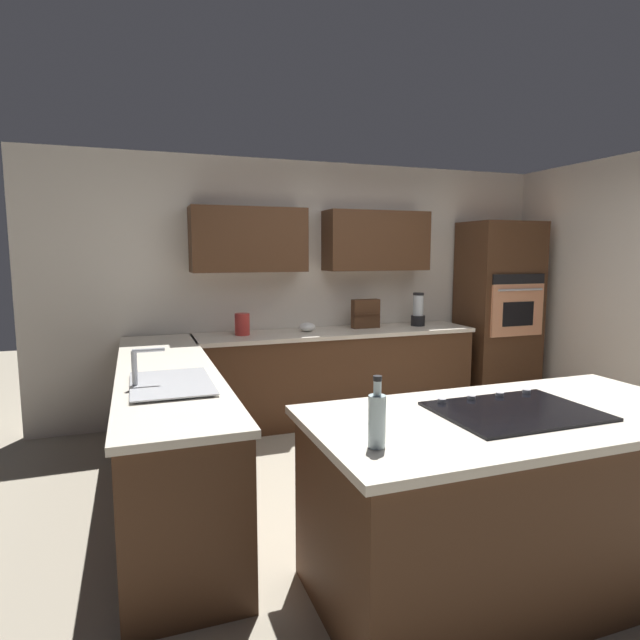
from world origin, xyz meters
TOP-DOWN VIEW (x-y plane):
  - ground_plane at (0.00, 0.00)m, footprint 14.00×14.00m
  - wall_back at (0.06, -2.05)m, footprint 6.00×0.44m
  - lower_cabinets_back at (0.10, -1.72)m, footprint 2.80×0.60m
  - countertop_back at (0.10, -1.72)m, footprint 2.84×0.64m
  - lower_cabinets_side at (1.82, -0.55)m, footprint 0.60×2.90m
  - countertop_side at (1.82, -0.55)m, footprint 0.64×2.94m
  - island_base at (0.27, 1.09)m, footprint 1.98×0.91m
  - island_top at (0.27, 1.09)m, footprint 2.06×0.99m
  - wall_oven at (-1.85, -1.72)m, footprint 0.80×0.66m
  - sink_unit at (1.83, -0.02)m, footprint 0.46×0.70m
  - cooktop at (0.27, 1.08)m, footprint 0.76×0.56m
  - blender at (-0.85, -1.76)m, footprint 0.15×0.15m
  - mixing_bowl at (0.40, -1.76)m, footprint 0.16×0.16m
  - spice_rack at (-0.25, -1.80)m, footprint 0.29×0.11m
  - kettle at (1.05, -1.76)m, footprint 0.14×0.14m
  - oil_bottle at (1.11, 1.27)m, footprint 0.07×0.07m

SIDE VIEW (x-z plane):
  - ground_plane at x=0.00m, z-range 0.00..0.00m
  - lower_cabinets_back at x=0.10m, z-range 0.00..0.86m
  - lower_cabinets_side at x=1.82m, z-range 0.00..0.86m
  - island_base at x=0.27m, z-range 0.00..0.86m
  - countertop_back at x=0.10m, z-range 0.86..0.90m
  - countertop_side at x=1.82m, z-range 0.86..0.90m
  - island_top at x=0.27m, z-range 0.86..0.90m
  - cooktop at x=0.27m, z-range 0.89..0.92m
  - sink_unit at x=1.83m, z-range 0.80..1.03m
  - mixing_bowl at x=0.40m, z-range 0.90..0.99m
  - kettle at x=1.05m, z-range 0.90..1.11m
  - wall_oven at x=-1.85m, z-range 0.00..2.02m
  - oil_bottle at x=1.11m, z-range 0.87..1.16m
  - spice_rack at x=-0.25m, z-range 0.90..1.20m
  - blender at x=-0.85m, z-range 0.88..1.23m
  - wall_back at x=0.06m, z-range 0.11..2.71m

